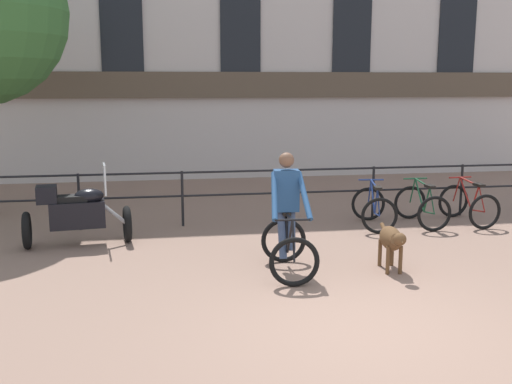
{
  "coord_description": "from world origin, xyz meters",
  "views": [
    {
      "loc": [
        -2.31,
        -5.9,
        2.69
      ],
      "look_at": [
        -0.86,
        2.86,
        1.05
      ],
      "focal_mm": 42.0,
      "sensor_mm": 36.0,
      "label": 1
    }
  ],
  "objects_px": {
    "parked_bicycle_near_lamp": "(374,208)",
    "parked_bicycle_mid_left": "(422,206)",
    "parked_motorcycle": "(76,212)",
    "parked_bicycle_mid_right": "(469,205)",
    "dog": "(392,240)",
    "cyclist_with_bike": "(288,219)"
  },
  "relations": [
    {
      "from": "dog",
      "to": "parked_motorcycle",
      "type": "relative_size",
      "value": 0.56
    },
    {
      "from": "parked_motorcycle",
      "to": "parked_bicycle_mid_right",
      "type": "bearing_deg",
      "value": -93.75
    },
    {
      "from": "parked_bicycle_near_lamp",
      "to": "dog",
      "type": "bearing_deg",
      "value": 83.97
    },
    {
      "from": "cyclist_with_bike",
      "to": "dog",
      "type": "height_order",
      "value": "cyclist_with_bike"
    },
    {
      "from": "cyclist_with_bike",
      "to": "parked_bicycle_near_lamp",
      "type": "xyz_separation_m",
      "value": [
        2.16,
        2.33,
        -0.41
      ]
    },
    {
      "from": "dog",
      "to": "parked_motorcycle",
      "type": "distance_m",
      "value": 5.1
    },
    {
      "from": "cyclist_with_bike",
      "to": "parked_motorcycle",
      "type": "relative_size",
      "value": 0.95
    },
    {
      "from": "dog",
      "to": "parked_bicycle_mid_left",
      "type": "bearing_deg",
      "value": 62.13
    },
    {
      "from": "parked_motorcycle",
      "to": "parked_bicycle_mid_left",
      "type": "distance_m",
      "value": 6.29
    },
    {
      "from": "parked_motorcycle",
      "to": "parked_bicycle_mid_right",
      "type": "xyz_separation_m",
      "value": [
        7.23,
        0.43,
        -0.2
      ]
    },
    {
      "from": "parked_bicycle_mid_right",
      "to": "cyclist_with_bike",
      "type": "bearing_deg",
      "value": 25.45
    },
    {
      "from": "parked_motorcycle",
      "to": "parked_bicycle_near_lamp",
      "type": "xyz_separation_m",
      "value": [
        5.32,
        0.43,
        -0.2
      ]
    },
    {
      "from": "cyclist_with_bike",
      "to": "parked_motorcycle",
      "type": "distance_m",
      "value": 3.69
    },
    {
      "from": "parked_bicycle_near_lamp",
      "to": "parked_bicycle_mid_left",
      "type": "height_order",
      "value": "same"
    },
    {
      "from": "parked_motorcycle",
      "to": "parked_bicycle_mid_right",
      "type": "distance_m",
      "value": 7.25
    },
    {
      "from": "parked_bicycle_near_lamp",
      "to": "parked_bicycle_mid_left",
      "type": "distance_m",
      "value": 0.96
    },
    {
      "from": "parked_bicycle_near_lamp",
      "to": "cyclist_with_bike",
      "type": "bearing_deg",
      "value": 56.06
    },
    {
      "from": "parked_motorcycle",
      "to": "dog",
      "type": "bearing_deg",
      "value": -122.02
    },
    {
      "from": "cyclist_with_bike",
      "to": "parked_motorcycle",
      "type": "xyz_separation_m",
      "value": [
        -3.15,
        1.9,
        -0.2
      ]
    },
    {
      "from": "parked_motorcycle",
      "to": "parked_bicycle_mid_right",
      "type": "height_order",
      "value": "parked_motorcycle"
    },
    {
      "from": "cyclist_with_bike",
      "to": "parked_bicycle_near_lamp",
      "type": "height_order",
      "value": "cyclist_with_bike"
    },
    {
      "from": "parked_bicycle_near_lamp",
      "to": "parked_bicycle_mid_left",
      "type": "bearing_deg",
      "value": -171.05
    }
  ]
}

